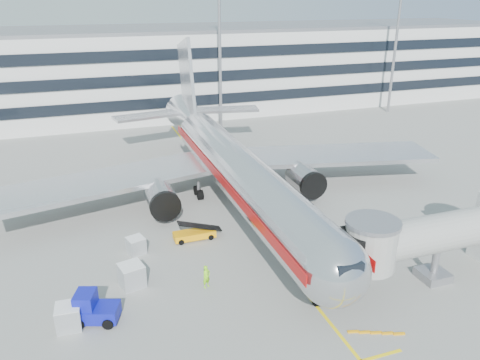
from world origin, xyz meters
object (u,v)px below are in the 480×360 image
object	(u,v)px
main_jet	(232,165)
cargo_container_left	(69,317)
belt_loader	(194,234)
baggage_tug	(93,309)
ramp_worker	(206,277)
cargo_container_right	(136,245)
cargo_container_front	(132,275)

from	to	relation	value
main_jet	cargo_container_left	xyz separation A→B (m)	(-17.12, -16.35, -3.36)
main_jet	belt_loader	bearing A→B (deg)	-130.50
baggage_tug	ramp_worker	bearing A→B (deg)	8.90
baggage_tug	ramp_worker	world-z (taller)	baggage_tug
main_jet	belt_loader	xyz separation A→B (m)	(-6.01, -7.04, -3.68)
baggage_tug	cargo_container_left	size ratio (longest dim) A/B	2.00
main_jet	ramp_worker	size ratio (longest dim) A/B	26.93
belt_loader	ramp_worker	distance (m)	7.88
baggage_tug	cargo_container_left	world-z (taller)	baggage_tug
main_jet	ramp_worker	distance (m)	16.73
ramp_worker	cargo_container_left	bearing A→B (deg)	160.86
belt_loader	cargo_container_right	size ratio (longest dim) A/B	2.31
main_jet	cargo_container_left	distance (m)	23.91
cargo_container_left	cargo_container_right	size ratio (longest dim) A/B	0.99
main_jet	belt_loader	world-z (taller)	main_jet
baggage_tug	cargo_container_right	distance (m)	9.30
baggage_tug	cargo_container_front	world-z (taller)	baggage_tug
ramp_worker	belt_loader	bearing A→B (deg)	55.35
cargo_container_front	ramp_worker	world-z (taller)	ramp_worker
baggage_tug	cargo_container_front	bearing A→B (deg)	48.19
cargo_container_right	cargo_container_front	world-z (taller)	cargo_container_front
cargo_container_right	cargo_container_front	xyz separation A→B (m)	(-0.96, -4.95, 0.19)
ramp_worker	main_jet	bearing A→B (deg)	37.24
cargo_container_left	ramp_worker	world-z (taller)	ramp_worker
baggage_tug	main_jet	bearing A→B (deg)	46.23
baggage_tug	cargo_container_left	xyz separation A→B (m)	(-1.62, -0.17, -0.13)
belt_loader	cargo_container_front	distance (m)	8.61
cargo_container_left	cargo_container_right	world-z (taller)	cargo_container_left
cargo_container_front	ramp_worker	xyz separation A→B (m)	(5.46, -2.09, 0.01)
main_jet	cargo_container_left	world-z (taller)	main_jet
cargo_container_right	cargo_container_left	bearing A→B (deg)	-123.49
main_jet	baggage_tug	bearing A→B (deg)	-133.77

